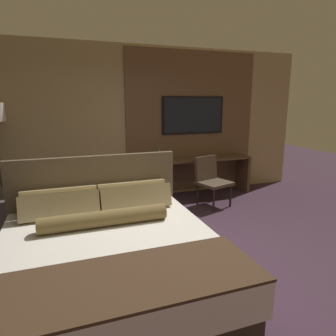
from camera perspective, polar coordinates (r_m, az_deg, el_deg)
ground_plane at (r=3.57m, az=2.09°, el=-17.75°), size 16.00×16.00×0.00m
wall_back_tv_panel at (r=5.63m, az=-5.87°, el=8.35°), size 7.20×0.09×2.80m
bed at (r=3.15m, az=-11.12°, el=-15.70°), size 2.06×2.24×1.15m
desk at (r=5.88m, az=5.40°, el=-0.20°), size 2.14×0.50×0.74m
tv at (r=5.92m, az=4.80°, el=10.00°), size 1.27×0.04×0.72m
desk_chair at (r=5.32m, az=8.10°, el=-1.73°), size 0.64×0.64×0.86m
vase_tall at (r=5.47m, az=-1.74°, el=2.79°), size 0.10×0.10×0.28m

